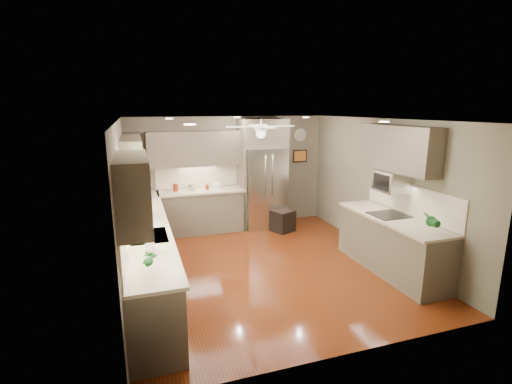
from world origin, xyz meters
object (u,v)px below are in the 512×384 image
canister_a (176,188)px  canister_d (207,187)px  canister_c (194,186)px  stool (283,221)px  soap_bottle (138,224)px  paper_towel (149,240)px  potted_plant_right (431,220)px  bowl (217,188)px  microwave (391,181)px  potted_plant_left (150,258)px  refrigerator (263,175)px  canister_b (190,187)px

canister_a → canister_d: 0.67m
canister_c → stool: bearing=-17.6°
soap_bottle → paper_towel: paper_towel is taller
potted_plant_right → paper_towel: bearing=171.9°
canister_a → canister_c: canister_c is taller
soap_bottle → bowl: bearing=54.8°
microwave → paper_towel: microwave is taller
microwave → stool: (-1.04, 2.21, -1.24)m
canister_d → potted_plant_left: potted_plant_left is taller
potted_plant_right → stool: size_ratio=0.63×
canister_d → paper_towel: paper_towel is taller
potted_plant_left → potted_plant_right: bearing=1.5°
canister_d → stool: size_ratio=0.20×
canister_d → refrigerator: refrigerator is taller
canister_a → canister_d: (0.67, -0.06, -0.02)m
canister_b → paper_towel: size_ratio=0.46×
soap_bottle → potted_plant_left: (0.11, -1.52, 0.06)m
canister_d → refrigerator: size_ratio=0.04×
soap_bottle → stool: (3.05, 1.86, -0.80)m
paper_towel → soap_bottle: bearing=98.2°
bowl → microwave: (2.38, -2.78, 0.51)m
canister_b → microwave: 4.10m
canister_a → potted_plant_right: bearing=-50.7°
refrigerator → potted_plant_right: bearing=-72.2°
canister_d → paper_towel: 3.53m
paper_towel → canister_a: bearing=78.3°
canister_b → soap_bottle: (-1.11, -2.42, 0.03)m
potted_plant_right → paper_towel: potted_plant_right is taller
refrigerator → microwave: size_ratio=4.45×
canister_c → refrigerator: refrigerator is taller
canister_b → canister_d: size_ratio=1.21×
refrigerator → bowl: bearing=176.1°
stool → paper_towel: (-2.92, -2.72, 0.84)m
bowl → stool: (1.34, -0.57, -0.73)m
canister_c → potted_plant_left: bearing=-105.6°
canister_d → potted_plant_right: bearing=-56.8°
canister_b → paper_towel: bearing=-106.7°
canister_a → potted_plant_right: size_ratio=0.49×
canister_d → microwave: microwave is taller
canister_b → soap_bottle: bearing=-114.7°
bowl → stool: 1.63m
microwave → stool: size_ratio=0.98×
canister_c → bowl: canister_c is taller
canister_d → refrigerator: 1.29m
potted_plant_right → paper_towel: (-3.85, 0.55, -0.04)m
soap_bottle → canister_c: bearing=63.6°
refrigerator → stool: size_ratio=4.37×
canister_a → soap_bottle: bearing=-108.3°
microwave → stool: 2.74m
canister_c → canister_d: 0.28m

